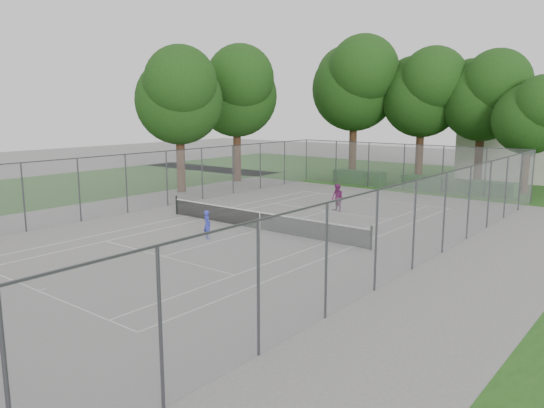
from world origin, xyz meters
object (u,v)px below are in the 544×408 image
Objects in this scene: tennis_net at (260,220)px; woman_player at (337,198)px; girl_player at (207,224)px; house at (515,133)px.

woman_player is at bearing 85.29° from tennis_net.
girl_player is 9.75m from woman_player.
woman_player is (1.29, 9.66, 0.16)m from girl_player.
woman_player is (-4.04, -22.60, -3.19)m from house.
tennis_net is at bearing -81.40° from girl_player.
house reaches higher than tennis_net.
house is at bearing 81.08° from tennis_net.
girl_player is (-0.75, -3.03, 0.18)m from tennis_net.
house is 5.92× the size of woman_player.
girl_player is at bearing -103.88° from tennis_net.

